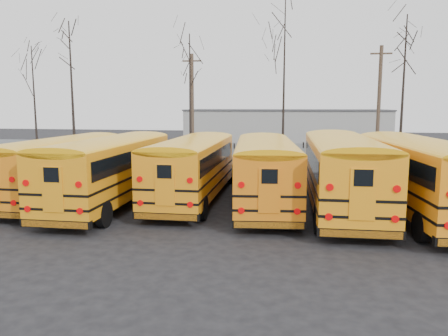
% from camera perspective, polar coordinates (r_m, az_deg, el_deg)
% --- Properties ---
extents(ground, '(120.00, 120.00, 0.00)m').
position_cam_1_polar(ground, '(19.16, -0.42, -5.70)').
color(ground, black).
rests_on(ground, ground).
extents(fence, '(40.00, 0.04, 2.00)m').
position_cam_1_polar(fence, '(30.70, 3.39, 1.45)').
color(fence, gray).
rests_on(fence, ground).
extents(distant_building, '(22.00, 8.00, 4.00)m').
position_cam_1_polar(distant_building, '(50.41, 8.07, 5.17)').
color(distant_building, '#999894').
rests_on(distant_building, ground).
extents(bus_a, '(2.76, 11.12, 3.10)m').
position_cam_1_polar(bus_a, '(22.76, -20.57, 0.64)').
color(bus_a, black).
rests_on(bus_a, ground).
extents(bus_b, '(2.70, 11.52, 3.22)m').
position_cam_1_polar(bus_b, '(20.71, -14.37, 0.40)').
color(bus_b, black).
rests_on(bus_b, ground).
extents(bus_c, '(2.72, 11.25, 3.14)m').
position_cam_1_polar(bus_c, '(21.07, -3.96, 0.64)').
color(bus_c, black).
rests_on(bus_c, ground).
extents(bus_d, '(3.71, 11.46, 3.16)m').
position_cam_1_polar(bus_d, '(20.05, 5.39, 0.26)').
color(bus_d, black).
rests_on(bus_d, ground).
extents(bus_e, '(3.05, 12.07, 3.36)m').
position_cam_1_polar(bus_e, '(19.75, 15.13, 0.24)').
color(bus_e, black).
rests_on(bus_e, ground).
extents(bus_f, '(3.90, 12.05, 3.32)m').
position_cam_1_polar(bus_f, '(19.86, 24.08, -0.22)').
color(bus_f, black).
rests_on(bus_f, ground).
extents(utility_pole_left, '(1.58, 0.28, 8.84)m').
position_cam_1_polar(utility_pole_left, '(37.31, -4.15, 8.10)').
color(utility_pole_left, '#4D3B2C').
rests_on(utility_pole_left, ground).
extents(utility_pole_right, '(1.63, 0.28, 9.13)m').
position_cam_1_polar(utility_pole_right, '(36.35, 19.56, 7.88)').
color(utility_pole_right, '#4C3A2B').
rests_on(utility_pole_right, ground).
extents(tree_0, '(0.26, 0.26, 9.28)m').
position_cam_1_polar(tree_0, '(38.83, -23.49, 7.59)').
color(tree_0, black).
rests_on(tree_0, ground).
extents(tree_1, '(0.26, 0.26, 10.98)m').
position_cam_1_polar(tree_1, '(36.58, -19.22, 9.15)').
color(tree_1, black).
rests_on(tree_1, ground).
extents(tree_2, '(0.26, 0.26, 10.25)m').
position_cam_1_polar(tree_2, '(35.97, -4.44, 9.02)').
color(tree_2, black).
rests_on(tree_2, ground).
extents(tree_3, '(0.26, 0.26, 12.21)m').
position_cam_1_polar(tree_3, '(33.00, 7.83, 10.74)').
color(tree_3, black).
rests_on(tree_3, ground).
extents(tree_4, '(0.26, 0.26, 10.88)m').
position_cam_1_polar(tree_4, '(34.09, 22.32, 9.01)').
color(tree_4, black).
rests_on(tree_4, ground).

